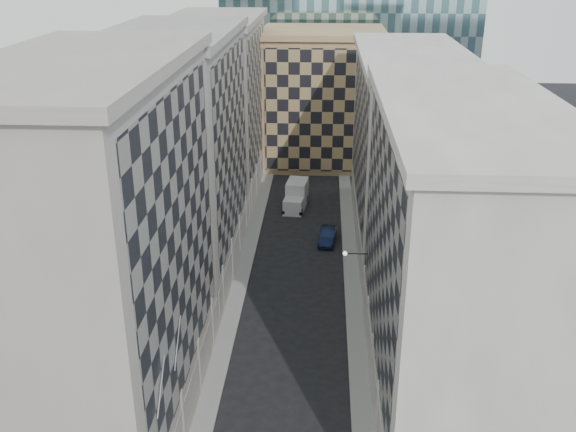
% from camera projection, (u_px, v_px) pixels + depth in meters
% --- Properties ---
extents(sidewalk_west, '(1.50, 100.00, 0.15)m').
position_uv_depth(sidewalk_west, '(240.00, 282.00, 60.20)').
color(sidewalk_west, gray).
rests_on(sidewalk_west, ground).
extents(sidewalk_east, '(1.50, 100.00, 0.15)m').
position_uv_depth(sidewalk_east, '(352.00, 285.00, 59.65)').
color(sidewalk_east, gray).
rests_on(sidewalk_east, ground).
extents(bldg_left_a, '(10.80, 22.80, 23.70)m').
position_uv_depth(bldg_left_a, '(102.00, 258.00, 38.46)').
color(bldg_left_a, gray).
rests_on(bldg_left_a, ground).
extents(bldg_left_b, '(10.80, 22.80, 22.70)m').
position_uv_depth(bldg_left_b, '(180.00, 156.00, 58.91)').
color(bldg_left_b, gray).
rests_on(bldg_left_b, ground).
extents(bldg_left_c, '(10.80, 22.80, 21.70)m').
position_uv_depth(bldg_left_c, '(218.00, 107.00, 79.37)').
color(bldg_left_c, gray).
rests_on(bldg_left_c, ground).
extents(bldg_right_a, '(10.80, 26.80, 20.70)m').
position_uv_depth(bldg_right_a, '(454.00, 260.00, 41.59)').
color(bldg_right_a, '#ADA79E').
rests_on(bldg_right_a, ground).
extents(bldg_right_b, '(10.80, 28.80, 19.70)m').
position_uv_depth(bldg_right_b, '(406.00, 148.00, 66.64)').
color(bldg_right_b, '#ADA79E').
rests_on(bldg_right_b, ground).
extents(tan_block, '(16.80, 14.80, 18.80)m').
position_uv_depth(tan_block, '(322.00, 97.00, 91.11)').
color(tan_block, '#A38356').
rests_on(tan_block, ground).
extents(flagpoles_left, '(0.10, 6.33, 2.33)m').
position_uv_depth(flagpoles_left, '(170.00, 364.00, 35.07)').
color(flagpoles_left, gray).
rests_on(flagpoles_left, ground).
extents(bracket_lamp, '(1.98, 0.36, 0.36)m').
position_uv_depth(bracket_lamp, '(347.00, 253.00, 51.81)').
color(bracket_lamp, black).
rests_on(bracket_lamp, ground).
extents(box_truck, '(2.96, 5.94, 3.13)m').
position_uv_depth(box_truck, '(296.00, 197.00, 77.17)').
color(box_truck, silver).
rests_on(box_truck, ground).
extents(dark_car, '(2.12, 4.73, 1.51)m').
position_uv_depth(dark_car, '(328.00, 236.00, 68.18)').
color(dark_car, '#0F1B3A').
rests_on(dark_car, ground).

